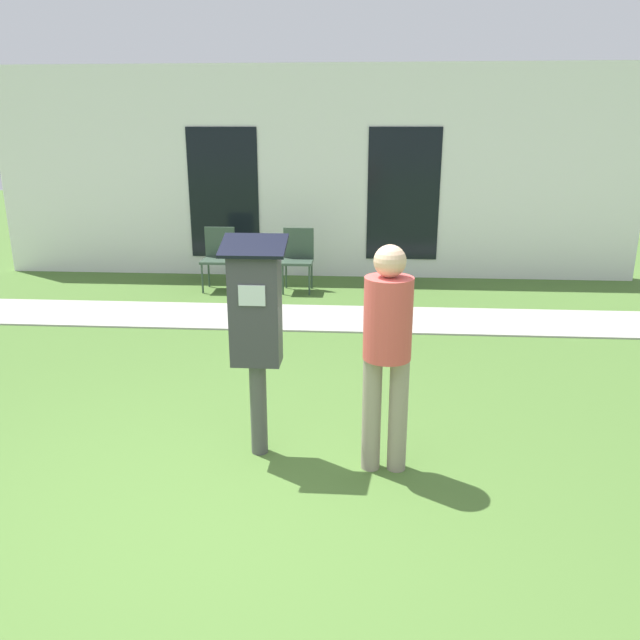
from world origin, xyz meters
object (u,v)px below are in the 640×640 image
(person_standing, at_px, (387,343))
(outdoor_chair_middle, at_px, (298,254))
(parking_meter, at_px, (256,320))
(outdoor_chair_left, at_px, (219,253))

(person_standing, height_order, outdoor_chair_middle, person_standing)
(parking_meter, distance_m, outdoor_chair_middle, 4.83)
(person_standing, height_order, outdoor_chair_left, person_standing)
(person_standing, distance_m, outdoor_chair_left, 5.47)
(person_standing, bearing_deg, parking_meter, 165.42)
(outdoor_chair_left, bearing_deg, person_standing, -64.10)
(parking_meter, relative_size, outdoor_chair_middle, 1.77)
(parking_meter, relative_size, person_standing, 1.01)
(outdoor_chair_left, bearing_deg, outdoor_chair_middle, 1.26)
(outdoor_chair_left, distance_m, outdoor_chair_middle, 1.16)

